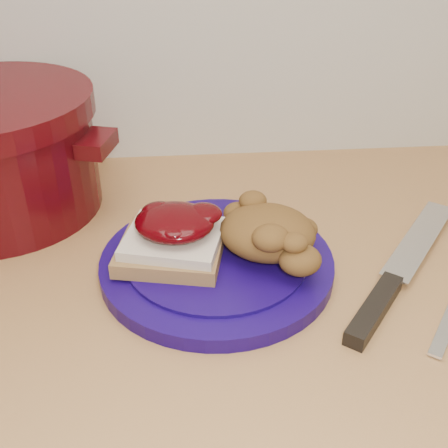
{
  "coord_description": "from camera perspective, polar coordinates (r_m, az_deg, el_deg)",
  "views": [
    {
      "loc": [
        -0.02,
        0.97,
        1.3
      ],
      "look_at": [
        0.03,
        1.51,
        0.95
      ],
      "focal_mm": 45.0,
      "sensor_mm": 36.0,
      "label": 1
    }
  ],
  "objects": [
    {
      "name": "stuffing_mound",
      "position": [
        0.63,
        4.44,
        -0.84
      ],
      "size": [
        0.13,
        0.12,
        0.05
      ],
      "primitive_type": "ellipsoid",
      "rotation": [
        0.0,
        0.0,
        -0.31
      ],
      "color": "brown",
      "rests_on": "plate"
    },
    {
      "name": "chef_knife",
      "position": [
        0.64,
        16.33,
        -6.25
      ],
      "size": [
        0.21,
        0.26,
        0.02
      ],
      "rotation": [
        0.0,
        0.0,
        0.91
      ],
      "color": "black",
      "rests_on": "wood_countertop"
    },
    {
      "name": "plate",
      "position": [
        0.65,
        -0.73,
        -4.05
      ],
      "size": [
        0.34,
        0.34,
        0.02
      ],
      "primitive_type": "cylinder",
      "rotation": [
        0.0,
        0.0,
        -0.31
      ],
      "color": "#15054F",
      "rests_on": "wood_countertop"
    },
    {
      "name": "sandwich",
      "position": [
        0.63,
        -5.22,
        -1.31
      ],
      "size": [
        0.13,
        0.12,
        0.06
      ],
      "rotation": [
        0.0,
        0.0,
        -0.31
      ],
      "color": "olive",
      "rests_on": "plate"
    }
  ]
}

